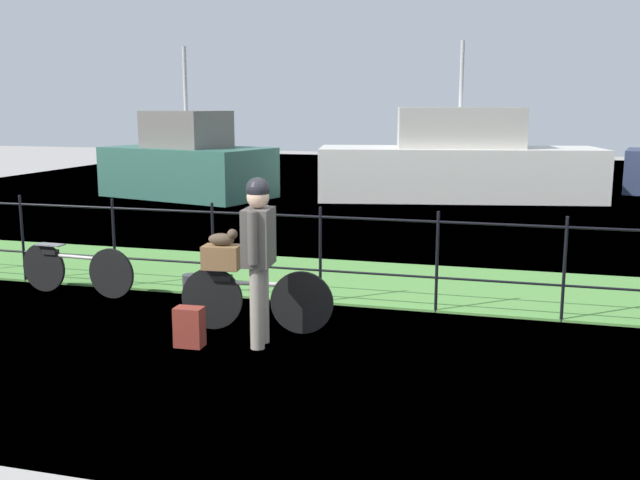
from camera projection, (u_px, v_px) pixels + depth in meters
ground_plane at (329, 372)px, 6.60m from camera, size 60.00×60.00×0.00m
grass_strip at (394, 283)px, 9.78m from camera, size 27.00×2.40×0.03m
harbor_water at (458, 199)px, 18.64m from camera, size 30.00×30.00×0.00m
iron_fence at (377, 252)px, 8.54m from camera, size 18.04×0.04×1.18m
bicycle_main at (255, 299)px, 7.73m from camera, size 1.64×0.24×0.67m
wooden_crate at (222, 257)px, 7.71m from camera, size 0.41×0.29×0.25m
terrier_dog at (224, 238)px, 7.67m from camera, size 0.32×0.17×0.18m
cyclist_person at (259, 247)px, 7.15m from camera, size 0.30×0.54×1.68m
backpack_on_paving at (189, 327)px, 7.26m from camera, size 0.29×0.19×0.40m
mooring_bollard at (191, 290)px, 8.73m from camera, size 0.20×0.20×0.38m
bicycle_parked at (76, 269)px, 9.23m from camera, size 1.64×0.20×0.62m
moored_boat_mid at (459, 165)px, 18.40m from camera, size 7.21×3.44×3.89m
moored_boat_far at (188, 164)px, 18.93m from camera, size 4.66×3.30×3.80m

